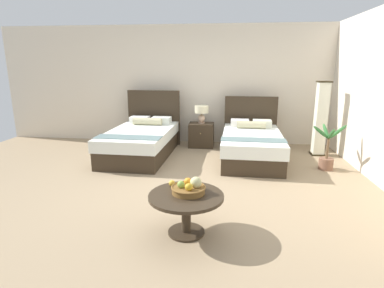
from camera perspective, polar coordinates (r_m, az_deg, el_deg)
The scene contains 11 objects.
ground_plane at distance 4.80m, azimuth -1.32°, elevation -7.86°, with size 9.59×9.49×0.02m, color #9E8666.
wall_back at distance 7.39m, azimuth 1.73°, elevation 10.77°, with size 9.59×0.12×2.70m, color beige.
bed_near_window at distance 6.41m, azimuth -9.21°, elevation 0.66°, with size 1.26×2.20×1.25m.
bed_near_corner at distance 6.20m, azimuth 10.85°, elevation 0.00°, with size 1.20×2.13×1.14m.
nightstand at distance 7.02m, azimuth 1.72°, elevation 1.67°, with size 0.55×0.44×0.54m.
table_lamp at distance 6.94m, azimuth 1.77°, elevation 5.98°, with size 0.31×0.31×0.39m.
coffee_table at distance 3.40m, azimuth -1.08°, elevation -10.85°, with size 0.81×0.81×0.46m.
fruit_bowl at distance 3.38m, azimuth -0.53°, elevation -8.05°, with size 0.38×0.38×0.18m.
loose_apple at distance 3.57m, azimuth -3.69°, elevation -7.21°, with size 0.07×0.07×0.07m.
floor_lamp_corner at distance 6.79m, azimuth 22.54°, elevation 4.28°, with size 0.26×0.26×1.50m.
potted_palm at distance 5.96m, azimuth 23.52°, elevation -1.79°, with size 0.61×0.58×0.82m.
Camera 1 is at (0.60, -4.41, 1.80)m, focal length 29.04 mm.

